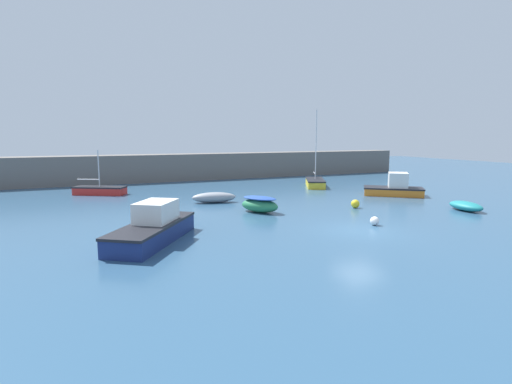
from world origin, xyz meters
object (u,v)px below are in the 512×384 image
(sailboat_tall_mast, at_px, (315,182))
(mooring_buoy_yellow, at_px, (355,204))
(sailboat_twin_hulled, at_px, (100,190))
(motorboat_grey_hull, at_px, (395,188))
(rowboat_with_red_cover, at_px, (260,204))
(mooring_buoy_white, at_px, (375,221))
(open_tender_yellow, at_px, (214,197))
(cabin_cruiser_white, at_px, (154,227))
(rowboat_white_midwater, at_px, (466,206))
(dinghy_near_pier, at_px, (171,214))

(sailboat_tall_mast, bearing_deg, mooring_buoy_yellow, 9.10)
(sailboat_twin_hulled, bearing_deg, sailboat_tall_mast, 21.86)
(motorboat_grey_hull, bearing_deg, rowboat_with_red_cover, 48.08)
(motorboat_grey_hull, relative_size, mooring_buoy_white, 10.15)
(mooring_buoy_white, bearing_deg, open_tender_yellow, 118.05)
(open_tender_yellow, bearing_deg, cabin_cruiser_white, -110.98)
(sailboat_tall_mast, bearing_deg, rowboat_white_midwater, 36.96)
(rowboat_with_red_cover, distance_m, open_tender_yellow, 5.17)
(rowboat_white_midwater, xyz_separation_m, cabin_cruiser_white, (-20.79, 0.52, 0.37))
(rowboat_white_midwater, bearing_deg, open_tender_yellow, 63.96)
(mooring_buoy_yellow, distance_m, mooring_buoy_white, 5.46)
(rowboat_white_midwater, height_order, dinghy_near_pier, rowboat_white_midwater)
(open_tender_yellow, height_order, mooring_buoy_yellow, open_tender_yellow)
(open_tender_yellow, bearing_deg, motorboat_grey_hull, 1.57)
(sailboat_twin_hulled, xyz_separation_m, cabin_cruiser_white, (1.60, -17.54, 0.31))
(rowboat_white_midwater, distance_m, open_tender_yellow, 17.79)
(rowboat_white_midwater, xyz_separation_m, sailboat_twin_hulled, (-22.39, 18.07, 0.06))
(open_tender_yellow, bearing_deg, rowboat_with_red_cover, -60.44)
(rowboat_with_red_cover, relative_size, rowboat_white_midwater, 1.09)
(sailboat_tall_mast, distance_m, mooring_buoy_yellow, 11.97)
(sailboat_twin_hulled, distance_m, open_tender_yellow, 11.12)
(sailboat_twin_hulled, relative_size, dinghy_near_pier, 1.81)
(rowboat_with_red_cover, relative_size, dinghy_near_pier, 1.24)
(cabin_cruiser_white, bearing_deg, sailboat_tall_mast, 163.30)
(sailboat_twin_hulled, xyz_separation_m, dinghy_near_pier, (3.42, -12.78, -0.07))
(rowboat_white_midwater, relative_size, mooring_buoy_yellow, 4.75)
(sailboat_twin_hulled, xyz_separation_m, mooring_buoy_yellow, (16.12, -14.24, -0.07))
(rowboat_with_red_cover, bearing_deg, rowboat_white_midwater, -141.69)
(sailboat_tall_mast, xyz_separation_m, rowboat_white_midwater, (2.43, -15.15, -0.11))
(mooring_buoy_white, bearing_deg, dinghy_near_pier, 148.25)
(cabin_cruiser_white, height_order, mooring_buoy_white, cabin_cruiser_white)
(rowboat_with_red_cover, xyz_separation_m, cabin_cruiser_white, (-7.72, -4.63, 0.15))
(mooring_buoy_white, bearing_deg, sailboat_twin_hulled, 125.56)
(rowboat_white_midwater, xyz_separation_m, open_tender_yellow, (-14.66, 10.08, 0.08))
(motorboat_grey_hull, height_order, cabin_cruiser_white, motorboat_grey_hull)
(rowboat_with_red_cover, distance_m, mooring_buoy_yellow, 6.93)
(rowboat_with_red_cover, distance_m, rowboat_white_midwater, 14.05)
(rowboat_white_midwater, relative_size, sailboat_twin_hulled, 0.63)
(rowboat_with_red_cover, bearing_deg, cabin_cruiser_white, 90.83)
(mooring_buoy_yellow, height_order, mooring_buoy_white, mooring_buoy_yellow)
(motorboat_grey_hull, relative_size, dinghy_near_pier, 2.05)
(dinghy_near_pier, bearing_deg, motorboat_grey_hull, 124.67)
(mooring_buoy_yellow, bearing_deg, dinghy_near_pier, 173.44)
(sailboat_twin_hulled, height_order, dinghy_near_pier, sailboat_twin_hulled)
(rowboat_white_midwater, height_order, mooring_buoy_yellow, rowboat_white_midwater)
(sailboat_twin_hulled, bearing_deg, rowboat_with_red_cover, -24.00)
(rowboat_with_red_cover, relative_size, mooring_buoy_yellow, 5.18)
(mooring_buoy_white, bearing_deg, sailboat_tall_mast, 68.79)
(motorboat_grey_hull, xyz_separation_m, mooring_buoy_white, (-9.29, -8.42, -0.41))
(sailboat_tall_mast, bearing_deg, mooring_buoy_white, 6.66)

